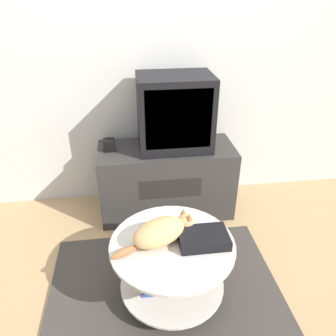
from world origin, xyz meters
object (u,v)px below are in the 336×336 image
dvd_box (203,238)px  cat (162,231)px  tv (175,113)px  speaker (109,145)px

dvd_box → cat: cat is taller
tv → speaker: 0.56m
dvd_box → tv: bearing=91.7°
dvd_box → cat: bearing=167.8°
dvd_box → cat: 0.24m
cat → tv: bearing=50.7°
tv → cat: size_ratio=1.12×
cat → speaker: bearing=82.4°
dvd_box → cat: (-0.23, 0.05, 0.04)m
tv → speaker: size_ratio=6.41×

